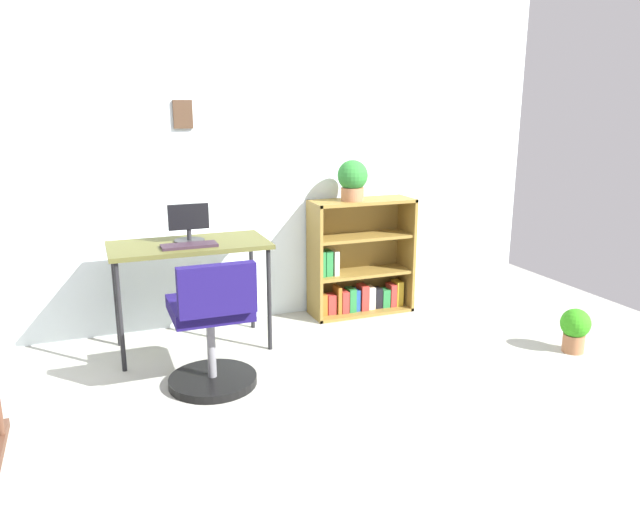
% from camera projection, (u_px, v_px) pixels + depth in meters
% --- Properties ---
extents(ground_plane, '(6.24, 6.24, 0.00)m').
position_uv_depth(ground_plane, '(335.00, 469.00, 2.74)').
color(ground_plane, '#A5A59A').
extents(wall_back, '(5.20, 0.12, 2.49)m').
position_uv_depth(wall_back, '(222.00, 157.00, 4.37)').
color(wall_back, silver).
rests_on(wall_back, ground_plane).
extents(desk, '(1.03, 0.52, 0.73)m').
position_uv_depth(desk, '(189.00, 253.00, 3.96)').
color(desk, '#4E4E23').
rests_on(desk, ground_plane).
extents(monitor, '(0.26, 0.20, 0.25)m').
position_uv_depth(monitor, '(189.00, 225.00, 3.95)').
color(monitor, '#262628').
rests_on(monitor, desk).
extents(keyboard, '(0.35, 0.14, 0.02)m').
position_uv_depth(keyboard, '(189.00, 245.00, 3.83)').
color(keyboard, '#2F1F2B').
rests_on(keyboard, desk).
extents(office_chair, '(0.52, 0.55, 0.80)m').
position_uv_depth(office_chair, '(212.00, 332.00, 3.44)').
color(office_chair, black).
rests_on(office_chair, ground_plane).
extents(bookshelf_low, '(0.81, 0.30, 0.91)m').
position_uv_depth(bookshelf_low, '(358.00, 264.00, 4.76)').
color(bookshelf_low, olive).
rests_on(bookshelf_low, ground_plane).
extents(potted_plant_on_shelf, '(0.23, 0.23, 0.31)m').
position_uv_depth(potted_plant_on_shelf, '(353.00, 179.00, 4.51)').
color(potted_plant_on_shelf, '#9E6642').
rests_on(potted_plant_on_shelf, bookshelf_low).
extents(potted_plant_floor, '(0.20, 0.20, 0.30)m').
position_uv_depth(potted_plant_floor, '(575.00, 328.00, 4.01)').
color(potted_plant_floor, '#9E6642').
rests_on(potted_plant_floor, ground_plane).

